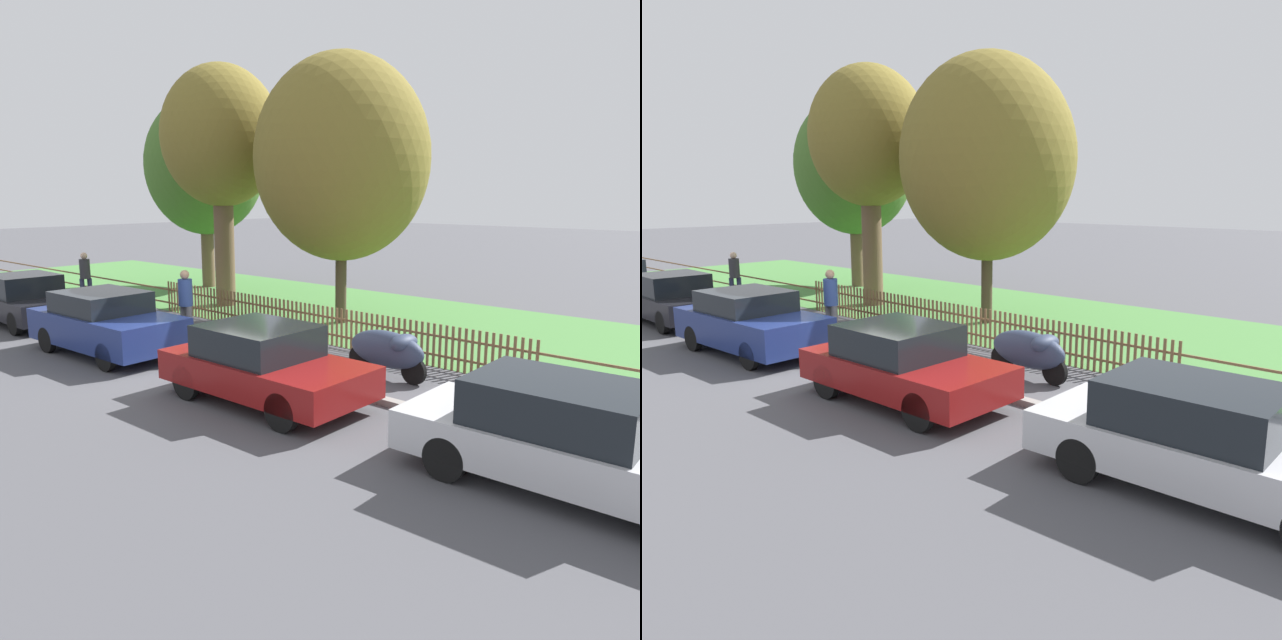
# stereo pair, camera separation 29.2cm
# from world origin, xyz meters

# --- Properties ---
(ground_plane) EXTENTS (120.00, 120.00, 0.00)m
(ground_plane) POSITION_xyz_m (0.00, 0.00, 0.00)
(ground_plane) COLOR #4C4C51
(kerb_stone) EXTENTS (41.78, 0.20, 0.12)m
(kerb_stone) POSITION_xyz_m (0.00, 0.10, 0.06)
(kerb_stone) COLOR gray
(kerb_stone) RESTS_ON ground
(grass_strip) EXTENTS (41.78, 7.74, 0.01)m
(grass_strip) POSITION_xyz_m (0.00, 6.70, 0.01)
(grass_strip) COLOR #477F3D
(grass_strip) RESTS_ON ground
(park_fence) EXTENTS (41.78, 0.05, 0.98)m
(park_fence) POSITION_xyz_m (-0.00, 2.85, 0.49)
(park_fence) COLOR brown
(park_fence) RESTS_ON ground
(parked_car_black_saloon) EXTENTS (3.74, 1.89, 1.45)m
(parked_car_black_saloon) POSITION_xyz_m (-7.42, -1.13, 0.73)
(parked_car_black_saloon) COLOR black
(parked_car_black_saloon) RESTS_ON ground
(parked_car_navy_estate) EXTENTS (4.14, 2.00, 1.48)m
(parked_car_navy_estate) POSITION_xyz_m (-2.59, -1.34, 0.75)
(parked_car_navy_estate) COLOR navy
(parked_car_navy_estate) RESTS_ON ground
(parked_car_red_compact) EXTENTS (3.99, 1.94, 1.41)m
(parked_car_red_compact) POSITION_xyz_m (2.72, -1.23, 0.71)
(parked_car_red_compact) COLOR maroon
(parked_car_red_compact) RESTS_ON ground
(parked_car_white_van) EXTENTS (4.53, 1.88, 1.41)m
(parked_car_white_van) POSITION_xyz_m (8.14, -1.01, 0.71)
(parked_car_white_van) COLOR #BCBCC1
(parked_car_white_van) RESTS_ON ground
(covered_motorcycle) EXTENTS (1.96, 0.75, 0.99)m
(covered_motorcycle) POSITION_xyz_m (3.54, 1.47, 0.61)
(covered_motorcycle) COLOR black
(covered_motorcycle) RESTS_ON ground
(tree_nearest_kerb) EXTENTS (4.69, 4.69, 7.52)m
(tree_nearest_kerb) POSITION_xyz_m (-9.49, 7.10, 4.80)
(tree_nearest_kerb) COLOR brown
(tree_nearest_kerb) RESTS_ON ground
(tree_behind_motorcycle) EXTENTS (3.92, 3.92, 7.82)m
(tree_behind_motorcycle) POSITION_xyz_m (-5.64, 4.81, 5.47)
(tree_behind_motorcycle) COLOR brown
(tree_behind_motorcycle) RESTS_ON ground
(tree_mid_park) EXTENTS (4.97, 4.97, 7.55)m
(tree_mid_park) POSITION_xyz_m (-0.81, 5.15, 4.69)
(tree_mid_park) COLOR #473828
(tree_mid_park) RESTS_ON ground
(pedestrian_near_fence) EXTENTS (0.47, 0.47, 1.75)m
(pedestrian_near_fence) POSITION_xyz_m (-9.62, 1.86, 0.99)
(pedestrian_near_fence) COLOR #2D3351
(pedestrian_near_fence) RESTS_ON ground
(pedestrian_by_lamp) EXTENTS (0.42, 0.37, 1.81)m
(pedestrian_by_lamp) POSITION_xyz_m (-2.48, 0.87, 1.02)
(pedestrian_by_lamp) COLOR slate
(pedestrian_by_lamp) RESTS_ON ground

